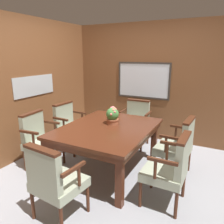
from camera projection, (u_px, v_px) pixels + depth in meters
ground_plane at (107, 174)px, 3.40m from camera, size 14.00×14.00×0.00m
wall_back at (147, 82)px, 4.66m from camera, size 7.20×0.08×2.45m
wall_left at (23, 89)px, 3.81m from camera, size 0.08×7.20×2.45m
dining_table at (108, 132)px, 3.37m from camera, size 1.30×1.62×0.73m
chair_right_far at (178, 144)px, 3.27m from camera, size 0.52×0.58×0.92m
chair_right_near at (170, 167)px, 2.62m from camera, size 0.50×0.56×0.92m
chair_left_far at (69, 125)px, 4.17m from camera, size 0.52×0.58×0.92m
chair_left_near at (40, 138)px, 3.53m from camera, size 0.53×0.59×0.92m
chair_head_far at (136, 121)px, 4.41m from camera, size 0.57×0.50×0.92m
chair_head_near at (54, 179)px, 2.36m from camera, size 0.59×0.54×0.92m
potted_plant at (112, 116)px, 3.45m from camera, size 0.21×0.23×0.28m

